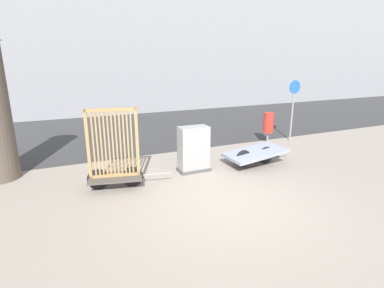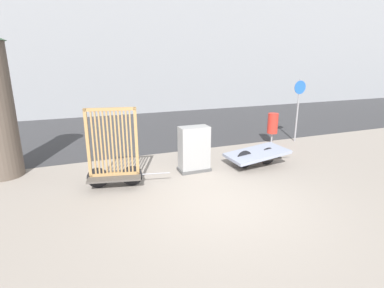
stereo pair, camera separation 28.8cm
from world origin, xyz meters
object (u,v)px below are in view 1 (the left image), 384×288
Objects in this scene: bike_cart_with_bedframe at (114,160)px; sign_post at (293,102)px; bike_cart_with_mattress at (255,154)px; utility_cabinet at (194,151)px; trash_bin at (269,123)px.

bike_cart_with_bedframe is 7.06m from sign_post.
sign_post reaches higher than bike_cart_with_mattress.
trash_bin is (3.60, 1.48, 0.18)m from utility_cabinet.
bike_cart_with_bedframe is 6.02m from trash_bin.
sign_post is (2.85, 1.78, 1.09)m from bike_cart_with_mattress.
bike_cart_with_bedframe is 3.96m from bike_cart_with_mattress.
sign_post is at bearing 26.56° from bike_cart_with_bedframe.
bike_cart_with_bedframe is at bearing 178.71° from bike_cart_with_mattress.
bike_cart_with_bedframe reaches higher than utility_cabinet.
utility_cabinet is at bearing -157.64° from trash_bin.
utility_cabinet reaches higher than trash_bin.
bike_cart_with_bedframe is 1.75× the size of trash_bin.
bike_cart_with_mattress is at bearing -9.55° from utility_cabinet.
sign_post reaches higher than utility_cabinet.
bike_cart_with_mattress is at bearing -135.39° from trash_bin.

